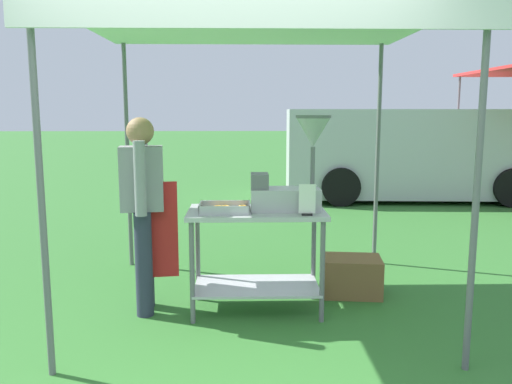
{
  "coord_description": "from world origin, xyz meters",
  "views": [
    {
      "loc": [
        0.12,
        -2.88,
        1.66
      ],
      "look_at": [
        0.23,
        1.5,
        0.98
      ],
      "focal_mm": 36.52,
      "sensor_mm": 36.0,
      "label": 1
    }
  ],
  "objects_px": {
    "donut_cart": "(257,240)",
    "donut_tray": "(225,209)",
    "vendor": "(143,205)",
    "supply_crate": "(351,276)",
    "stall_canopy": "(256,27)",
    "donut_fryer": "(294,173)",
    "van_silver": "(414,152)",
    "menu_sign": "(307,202)"
  },
  "relations": [
    {
      "from": "donut_tray",
      "to": "menu_sign",
      "type": "relative_size",
      "value": 1.66
    },
    {
      "from": "donut_cart",
      "to": "vendor",
      "type": "height_order",
      "value": "vendor"
    },
    {
      "from": "donut_tray",
      "to": "supply_crate",
      "type": "xyz_separation_m",
      "value": [
        1.13,
        0.44,
        -0.71
      ]
    },
    {
      "from": "vendor",
      "to": "stall_canopy",
      "type": "bearing_deg",
      "value": 5.09
    },
    {
      "from": "vendor",
      "to": "supply_crate",
      "type": "distance_m",
      "value": 1.97
    },
    {
      "from": "donut_cart",
      "to": "van_silver",
      "type": "bearing_deg",
      "value": 60.98
    },
    {
      "from": "donut_fryer",
      "to": "vendor",
      "type": "relative_size",
      "value": 0.48
    },
    {
      "from": "donut_tray",
      "to": "supply_crate",
      "type": "distance_m",
      "value": 1.4
    },
    {
      "from": "stall_canopy",
      "to": "vendor",
      "type": "distance_m",
      "value": 1.69
    },
    {
      "from": "van_silver",
      "to": "donut_fryer",
      "type": "bearing_deg",
      "value": -116.69
    },
    {
      "from": "donut_tray",
      "to": "supply_crate",
      "type": "relative_size",
      "value": 0.71
    },
    {
      "from": "stall_canopy",
      "to": "donut_tray",
      "type": "relative_size",
      "value": 7.04
    },
    {
      "from": "vendor",
      "to": "menu_sign",
      "type": "bearing_deg",
      "value": -10.3
    },
    {
      "from": "vendor",
      "to": "donut_fryer",
      "type": "bearing_deg",
      "value": -0.38
    },
    {
      "from": "menu_sign",
      "to": "van_silver",
      "type": "height_order",
      "value": "van_silver"
    },
    {
      "from": "supply_crate",
      "to": "van_silver",
      "type": "xyz_separation_m",
      "value": [
        2.29,
        5.33,
        0.71
      ]
    },
    {
      "from": "donut_fryer",
      "to": "van_silver",
      "type": "distance_m",
      "value": 6.37
    },
    {
      "from": "menu_sign",
      "to": "van_silver",
      "type": "xyz_separation_m",
      "value": [
        2.78,
        5.92,
        -0.08
      ]
    },
    {
      "from": "vendor",
      "to": "van_silver",
      "type": "bearing_deg",
      "value": 54.29
    },
    {
      "from": "donut_cart",
      "to": "supply_crate",
      "type": "bearing_deg",
      "value": 22.78
    },
    {
      "from": "donut_fryer",
      "to": "supply_crate",
      "type": "xyz_separation_m",
      "value": [
        0.57,
        0.36,
        -0.99
      ]
    },
    {
      "from": "donut_fryer",
      "to": "vendor",
      "type": "distance_m",
      "value": 1.25
    },
    {
      "from": "donut_fryer",
      "to": "van_silver",
      "type": "xyz_separation_m",
      "value": [
        2.86,
        5.69,
        -0.28
      ]
    },
    {
      "from": "donut_fryer",
      "to": "supply_crate",
      "type": "height_order",
      "value": "donut_fryer"
    },
    {
      "from": "menu_sign",
      "to": "van_silver",
      "type": "bearing_deg",
      "value": 64.88
    },
    {
      "from": "menu_sign",
      "to": "stall_canopy",
      "type": "bearing_deg",
      "value": 140.32
    },
    {
      "from": "menu_sign",
      "to": "vendor",
      "type": "xyz_separation_m",
      "value": [
        -1.31,
        0.24,
        -0.06
      ]
    },
    {
      "from": "van_silver",
      "to": "vendor",
      "type": "bearing_deg",
      "value": -125.71
    },
    {
      "from": "donut_cart",
      "to": "menu_sign",
      "type": "height_order",
      "value": "menu_sign"
    },
    {
      "from": "stall_canopy",
      "to": "vendor",
      "type": "relative_size",
      "value": 1.78
    },
    {
      "from": "donut_tray",
      "to": "van_silver",
      "type": "distance_m",
      "value": 6.71
    },
    {
      "from": "donut_fryer",
      "to": "menu_sign",
      "type": "relative_size",
      "value": 3.15
    },
    {
      "from": "menu_sign",
      "to": "supply_crate",
      "type": "xyz_separation_m",
      "value": [
        0.49,
        0.59,
        -0.79
      ]
    },
    {
      "from": "donut_tray",
      "to": "donut_fryer",
      "type": "bearing_deg",
      "value": 8.38
    },
    {
      "from": "donut_cart",
      "to": "donut_tray",
      "type": "distance_m",
      "value": 0.38
    },
    {
      "from": "donut_cart",
      "to": "supply_crate",
      "type": "height_order",
      "value": "donut_cart"
    },
    {
      "from": "donut_cart",
      "to": "donut_tray",
      "type": "bearing_deg",
      "value": -163.75
    },
    {
      "from": "vendor",
      "to": "supply_crate",
      "type": "relative_size",
      "value": 2.83
    },
    {
      "from": "donut_tray",
      "to": "vendor",
      "type": "bearing_deg",
      "value": 172.33
    },
    {
      "from": "menu_sign",
      "to": "vendor",
      "type": "height_order",
      "value": "vendor"
    },
    {
      "from": "donut_cart",
      "to": "menu_sign",
      "type": "xyz_separation_m",
      "value": [
        0.39,
        -0.22,
        0.35
      ]
    },
    {
      "from": "stall_canopy",
      "to": "vendor",
      "type": "height_order",
      "value": "stall_canopy"
    }
  ]
}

